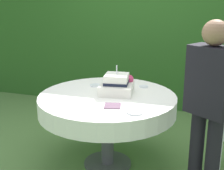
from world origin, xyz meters
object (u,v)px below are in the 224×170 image
(cake_table, at_px, (107,104))
(wedding_cake, at_px, (117,85))
(serving_plate_left, at_px, (144,87))
(serving_plate_far, at_px, (96,85))
(napkin_stack, at_px, (113,106))
(standing_person, at_px, (209,105))
(serving_plate_near, at_px, (135,112))

(cake_table, xyz_separation_m, wedding_cake, (0.07, 0.10, 0.19))
(cake_table, xyz_separation_m, serving_plate_left, (0.29, 0.40, 0.10))
(cake_table, relative_size, serving_plate_far, 11.43)
(wedding_cake, height_order, serving_plate_left, wedding_cake)
(napkin_stack, xyz_separation_m, standing_person, (0.84, -0.12, 0.14))
(napkin_stack, bearing_deg, cake_table, 116.90)
(serving_plate_near, bearing_deg, serving_plate_far, 132.46)
(serving_plate_left, height_order, napkin_stack, serving_plate_left)
(serving_plate_far, bearing_deg, serving_plate_near, -47.54)
(serving_plate_near, bearing_deg, standing_person, -1.79)
(serving_plate_left, bearing_deg, serving_plate_near, -83.52)
(serving_plate_left, distance_m, napkin_stack, 0.70)
(serving_plate_left, relative_size, standing_person, 0.06)
(serving_plate_near, xyz_separation_m, serving_plate_left, (-0.09, 0.78, 0.00))
(serving_plate_near, bearing_deg, serving_plate_left, 96.48)
(serving_plate_far, relative_size, standing_person, 0.08)
(serving_plate_far, height_order, standing_person, standing_person)
(wedding_cake, bearing_deg, cake_table, -126.78)
(cake_table, relative_size, napkin_stack, 9.27)
(wedding_cake, height_order, standing_person, standing_person)
(serving_plate_near, bearing_deg, cake_table, 134.57)
(wedding_cake, xyz_separation_m, napkin_stack, (0.07, -0.38, -0.09))
(serving_plate_left, xyz_separation_m, napkin_stack, (-0.15, -0.68, -0.00))
(serving_plate_near, distance_m, standing_person, 0.62)
(serving_plate_near, bearing_deg, wedding_cake, 122.23)
(wedding_cake, relative_size, standing_person, 0.23)
(serving_plate_left, bearing_deg, wedding_cake, -126.25)
(cake_table, bearing_deg, serving_plate_left, 53.61)
(serving_plate_far, distance_m, napkin_stack, 0.68)
(serving_plate_left, bearing_deg, napkin_stack, -102.20)
(cake_table, bearing_deg, standing_person, -22.33)
(cake_table, xyz_separation_m, napkin_stack, (0.14, -0.29, 0.10))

